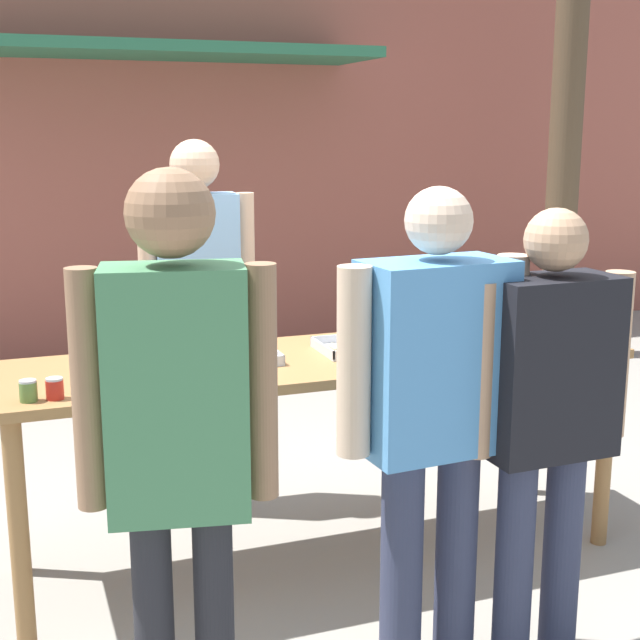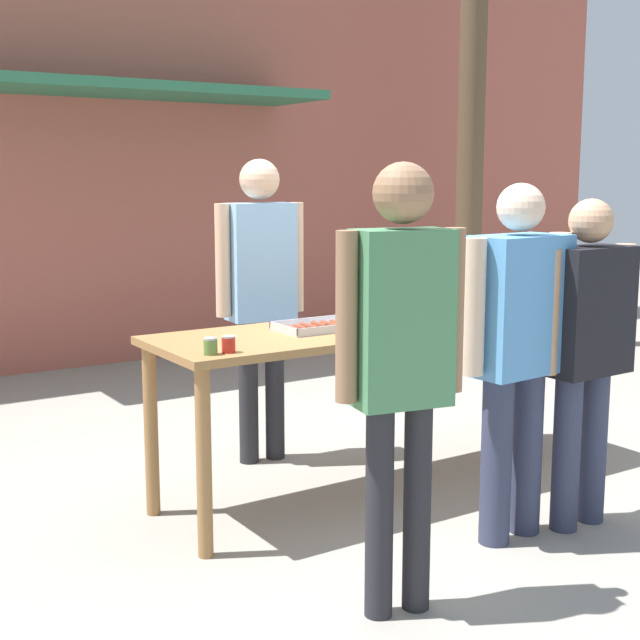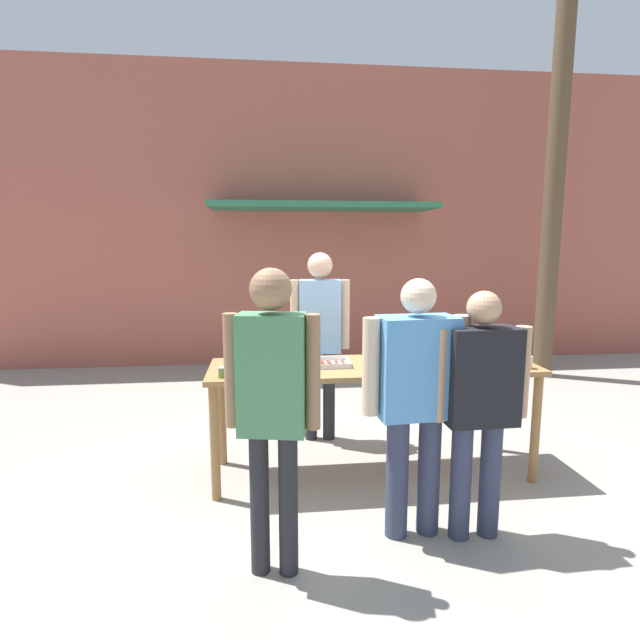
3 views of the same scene
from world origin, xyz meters
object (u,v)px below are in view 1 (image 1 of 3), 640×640
person_customer_holding_hotdog (178,432)px  food_tray_sausages (222,359)px  person_customer_waiting_in_line (434,398)px  condiment_jar_mustard (28,391)px  person_server_behind_table (198,289)px  food_tray_buns (373,345)px  person_customer_with_cup (547,403)px  condiment_jar_ketchup (55,389)px  beer_cup (591,335)px

person_customer_holding_hotdog → food_tray_sausages: bearing=-98.0°
person_customer_holding_hotdog → person_customer_waiting_in_line: (0.90, 0.29, -0.09)m
food_tray_sausages → condiment_jar_mustard: (-0.76, -0.28, 0.02)m
person_server_behind_table → food_tray_buns: bearing=-46.6°
food_tray_sausages → person_customer_with_cup: (0.87, -0.98, 0.01)m
food_tray_sausages → condiment_jar_ketchup: size_ratio=5.76×
person_server_behind_table → person_customer_holding_hotdog: size_ratio=1.02×
person_customer_with_cup → person_customer_waiting_in_line: size_ratio=0.96×
food_tray_buns → beer_cup: (0.91, -0.27, 0.03)m
food_tray_sausages → person_customer_holding_hotdog: (-0.41, -1.20, 0.14)m
person_server_behind_table → person_customer_holding_hotdog: bearing=-99.1°
food_tray_sausages → person_customer_with_cup: 1.31m
person_customer_with_cup → food_tray_buns: bearing=-79.5°
condiment_jar_ketchup → beer_cup: 2.24m
food_tray_buns → person_customer_waiting_in_line: bearing=-101.0°
condiment_jar_ketchup → person_customer_waiting_in_line: 1.31m
beer_cup → person_server_behind_table: (-1.51, 1.01, 0.12)m
person_server_behind_table → person_customer_waiting_in_line: bearing=-71.0°
beer_cup → person_server_behind_table: bearing=146.0°
person_customer_holding_hotdog → person_customer_waiting_in_line: person_customer_holding_hotdog is taller
condiment_jar_ketchup → person_customer_with_cup: size_ratio=0.05×
food_tray_buns → condiment_jar_mustard: condiment_jar_mustard is taller
food_tray_sausages → beer_cup: size_ratio=4.54×
person_server_behind_table → person_customer_with_cup: 1.91m
condiment_jar_ketchup → food_tray_buns: bearing=11.9°
person_server_behind_table → person_customer_holding_hotdog: 2.00m
condiment_jar_ketchup → food_tray_sausages: bearing=22.9°
condiment_jar_ketchup → person_server_behind_table: size_ratio=0.04×
beer_cup → person_customer_with_cup: (-0.70, -0.71, -0.02)m
food_tray_sausages → person_customer_holding_hotdog: bearing=-108.9°
person_customer_waiting_in_line → food_tray_sausages: bearing=-66.2°
food_tray_sausages → person_customer_waiting_in_line: size_ratio=0.26×
beer_cup → person_customer_waiting_in_line: (-1.09, -0.64, 0.02)m
condiment_jar_ketchup → person_customer_with_cup: (1.54, -0.70, -0.01)m
condiment_jar_mustard → person_customer_waiting_in_line: bearing=-26.9°
food_tray_sausages → condiment_jar_ketchup: condiment_jar_ketchup is taller
person_server_behind_table → person_customer_waiting_in_line: person_server_behind_table is taller
person_server_behind_table → person_customer_with_cup: person_server_behind_table is taller
beer_cup → condiment_jar_mustard: bearing=-179.8°
person_server_behind_table → person_customer_waiting_in_line: 1.71m
food_tray_sausages → person_server_behind_table: person_server_behind_table is taller
person_customer_holding_hotdog → person_customer_with_cup: (1.29, 0.22, -0.13)m
food_tray_buns → person_customer_with_cup: 1.00m
person_customer_with_cup → person_customer_waiting_in_line: person_customer_waiting_in_line is taller
person_customer_waiting_in_line → person_customer_holding_hotdog: bearing=13.6°
food_tray_buns → condiment_jar_mustard: 1.45m
person_customer_holding_hotdog → person_server_behind_table: bearing=-93.0°
food_tray_sausages → person_server_behind_table: 0.76m
condiment_jar_mustard → beer_cup: bearing=0.2°
food_tray_sausages → person_server_behind_table: (0.07, 0.74, 0.16)m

